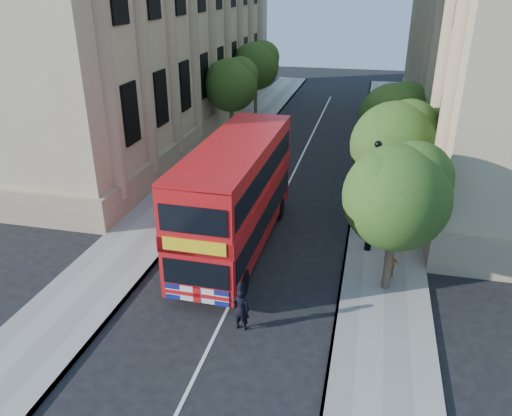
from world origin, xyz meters
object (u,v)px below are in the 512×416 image
Objects in this scene: box_van at (243,156)px; police_constable at (241,309)px; double_decker_bus at (236,193)px; lamp_post at (372,202)px; woman_pedestrian at (366,222)px.

box_van is 3.38× the size of police_constable.
double_decker_bus is 6.48× the size of police_constable.
lamp_post is 8.11m from police_constable.
lamp_post is at bearing -45.53° from box_van.
woman_pedestrian is at bearing -40.72° from box_van.
lamp_post is at bearing -118.87° from police_constable.
police_constable reaches higher than woman_pedestrian.
double_decker_bus is 1.92× the size of box_van.
police_constable is at bearing 56.87° from woman_pedestrian.
box_van is at bearing -72.44° from police_constable.
lamp_post is at bearing 9.52° from double_decker_bus.
police_constable is at bearing -121.92° from lamp_post.
lamp_post is 3.37× the size of woman_pedestrian.
lamp_post reaches higher than woman_pedestrian.
double_decker_bus reaches higher than police_constable.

